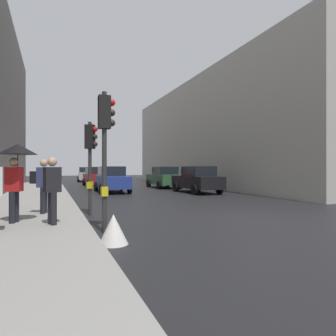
{
  "coord_description": "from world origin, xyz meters",
  "views": [
    {
      "loc": [
        -6.25,
        -7.54,
        1.64
      ],
      "look_at": [
        -0.77,
        6.16,
        1.65
      ],
      "focal_mm": 31.22,
      "sensor_mm": 36.0,
      "label": 1
    }
  ],
  "objects_px": {
    "traffic_light_near_right": "(91,151)",
    "car_dark_suv": "(197,180)",
    "pedestrian_in_dark_coat": "(52,188)",
    "pedestrian_with_grey_backpack": "(42,183)",
    "car_silver_hatchback": "(86,174)",
    "car_blue_van": "(112,179)",
    "pedestrian_with_umbrella": "(17,161)",
    "traffic_light_near_left": "(105,135)",
    "car_red_sedan": "(96,176)",
    "car_green_estate": "(164,177)",
    "warning_sign_triangle": "(113,229)"
  },
  "relations": [
    {
      "from": "pedestrian_with_umbrella",
      "to": "pedestrian_with_grey_backpack",
      "type": "relative_size",
      "value": 1.21
    },
    {
      "from": "traffic_light_near_left",
      "to": "pedestrian_with_grey_backpack",
      "type": "relative_size",
      "value": 2.03
    },
    {
      "from": "traffic_light_near_left",
      "to": "car_silver_hatchback",
      "type": "xyz_separation_m",
      "value": [
        2.7,
        29.7,
        -1.6
      ]
    },
    {
      "from": "traffic_light_near_right",
      "to": "car_red_sedan",
      "type": "bearing_deg",
      "value": 81.37
    },
    {
      "from": "warning_sign_triangle",
      "to": "traffic_light_near_left",
      "type": "bearing_deg",
      "value": 88.4
    },
    {
      "from": "car_silver_hatchback",
      "to": "pedestrian_with_umbrella",
      "type": "height_order",
      "value": "pedestrian_with_umbrella"
    },
    {
      "from": "traffic_light_near_left",
      "to": "car_dark_suv",
      "type": "distance_m",
      "value": 12.59
    },
    {
      "from": "traffic_light_near_right",
      "to": "car_dark_suv",
      "type": "xyz_separation_m",
      "value": [
        7.74,
        6.83,
        -1.37
      ]
    },
    {
      "from": "car_red_sedan",
      "to": "car_green_estate",
      "type": "relative_size",
      "value": 1.02
    },
    {
      "from": "traffic_light_near_left",
      "to": "car_blue_van",
      "type": "height_order",
      "value": "traffic_light_near_left"
    },
    {
      "from": "car_green_estate",
      "to": "pedestrian_in_dark_coat",
      "type": "bearing_deg",
      "value": -121.08
    },
    {
      "from": "car_red_sedan",
      "to": "car_green_estate",
      "type": "bearing_deg",
      "value": -43.98
    },
    {
      "from": "car_dark_suv",
      "to": "pedestrian_with_grey_backpack",
      "type": "height_order",
      "value": "pedestrian_with_grey_backpack"
    },
    {
      "from": "car_green_estate",
      "to": "pedestrian_in_dark_coat",
      "type": "distance_m",
      "value": 16.87
    },
    {
      "from": "car_blue_van",
      "to": "car_dark_suv",
      "type": "distance_m",
      "value": 5.79
    },
    {
      "from": "pedestrian_in_dark_coat",
      "to": "warning_sign_triangle",
      "type": "relative_size",
      "value": 2.72
    },
    {
      "from": "car_silver_hatchback",
      "to": "traffic_light_near_right",
      "type": "bearing_deg",
      "value": -95.77
    },
    {
      "from": "car_red_sedan",
      "to": "pedestrian_in_dark_coat",
      "type": "height_order",
      "value": "pedestrian_in_dark_coat"
    },
    {
      "from": "car_dark_suv",
      "to": "car_silver_hatchback",
      "type": "bearing_deg",
      "value": 104.22
    },
    {
      "from": "pedestrian_in_dark_coat",
      "to": "car_blue_van",
      "type": "bearing_deg",
      "value": 71.84
    },
    {
      "from": "warning_sign_triangle",
      "to": "pedestrian_in_dark_coat",
      "type": "bearing_deg",
      "value": 121.69
    },
    {
      "from": "traffic_light_near_right",
      "to": "pedestrian_with_umbrella",
      "type": "distance_m",
      "value": 2.7
    },
    {
      "from": "car_red_sedan",
      "to": "car_silver_hatchback",
      "type": "relative_size",
      "value": 1.0
    },
    {
      "from": "car_silver_hatchback",
      "to": "traffic_light_near_left",
      "type": "bearing_deg",
      "value": -95.19
    },
    {
      "from": "pedestrian_with_grey_backpack",
      "to": "car_red_sedan",
      "type": "bearing_deg",
      "value": 76.38
    },
    {
      "from": "car_red_sedan",
      "to": "pedestrian_with_grey_backpack",
      "type": "bearing_deg",
      "value": -103.62
    },
    {
      "from": "car_silver_hatchback",
      "to": "pedestrian_with_grey_backpack",
      "type": "distance_m",
      "value": 27.12
    },
    {
      "from": "car_dark_suv",
      "to": "pedestrian_with_umbrella",
      "type": "distance_m",
      "value": 13.02
    },
    {
      "from": "car_silver_hatchback",
      "to": "warning_sign_triangle",
      "type": "height_order",
      "value": "car_silver_hatchback"
    },
    {
      "from": "car_green_estate",
      "to": "warning_sign_triangle",
      "type": "xyz_separation_m",
      "value": [
        -7.49,
        -16.42,
        -0.55
      ]
    },
    {
      "from": "car_blue_van",
      "to": "warning_sign_triangle",
      "type": "height_order",
      "value": "car_blue_van"
    },
    {
      "from": "car_dark_suv",
      "to": "warning_sign_triangle",
      "type": "height_order",
      "value": "car_dark_suv"
    },
    {
      "from": "warning_sign_triangle",
      "to": "car_blue_van",
      "type": "bearing_deg",
      "value": 79.21
    },
    {
      "from": "car_green_estate",
      "to": "pedestrian_with_umbrella",
      "type": "xyz_separation_m",
      "value": [
        -9.61,
        -13.81,
        0.96
      ]
    },
    {
      "from": "car_silver_hatchback",
      "to": "car_red_sedan",
      "type": "bearing_deg",
      "value": -90.75
    },
    {
      "from": "pedestrian_with_grey_backpack",
      "to": "pedestrian_in_dark_coat",
      "type": "height_order",
      "value": "same"
    },
    {
      "from": "car_red_sedan",
      "to": "pedestrian_with_grey_backpack",
      "type": "xyz_separation_m",
      "value": [
        -4.12,
        -17.0,
        0.29
      ]
    },
    {
      "from": "pedestrian_in_dark_coat",
      "to": "pedestrian_with_grey_backpack",
      "type": "bearing_deg",
      "value": 97.81
    },
    {
      "from": "traffic_light_near_right",
      "to": "car_blue_van",
      "type": "height_order",
      "value": "traffic_light_near_right"
    },
    {
      "from": "car_green_estate",
      "to": "pedestrian_with_grey_backpack",
      "type": "relative_size",
      "value": 2.37
    },
    {
      "from": "car_blue_van",
      "to": "pedestrian_with_umbrella",
      "type": "xyz_separation_m",
      "value": [
        -4.71,
        -10.98,
        0.96
      ]
    },
    {
      "from": "car_green_estate",
      "to": "pedestrian_in_dark_coat",
      "type": "height_order",
      "value": "pedestrian_in_dark_coat"
    },
    {
      "from": "traffic_light_near_left",
      "to": "car_green_estate",
      "type": "relative_size",
      "value": 0.85
    },
    {
      "from": "car_red_sedan",
      "to": "pedestrian_in_dark_coat",
      "type": "distance_m",
      "value": 19.54
    },
    {
      "from": "car_dark_suv",
      "to": "pedestrian_in_dark_coat",
      "type": "bearing_deg",
      "value": -134.84
    },
    {
      "from": "traffic_light_near_left",
      "to": "car_red_sedan",
      "type": "height_order",
      "value": "traffic_light_near_left"
    },
    {
      "from": "pedestrian_in_dark_coat",
      "to": "car_silver_hatchback",
      "type": "bearing_deg",
      "value": 82.23
    },
    {
      "from": "car_dark_suv",
      "to": "car_green_estate",
      "type": "bearing_deg",
      "value": 93.03
    },
    {
      "from": "pedestrian_in_dark_coat",
      "to": "traffic_light_near_left",
      "type": "bearing_deg",
      "value": -31.18
    },
    {
      "from": "warning_sign_triangle",
      "to": "car_red_sedan",
      "type": "bearing_deg",
      "value": 82.98
    }
  ]
}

